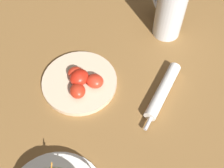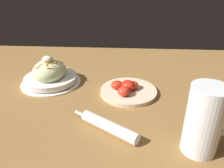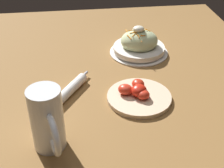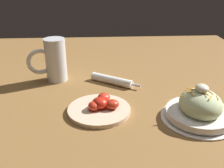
{
  "view_description": "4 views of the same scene",
  "coord_description": "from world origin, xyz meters",
  "px_view_note": "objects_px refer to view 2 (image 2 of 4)",
  "views": [
    {
      "loc": [
        0.16,
        0.35,
        0.61
      ],
      "look_at": [
        0.13,
        0.01,
        0.08
      ],
      "focal_mm": 45.22,
      "sensor_mm": 36.0,
      "label": 1
    },
    {
      "loc": [
        -0.44,
        -0.04,
        0.37
      ],
      "look_at": [
        0.11,
        -0.01,
        0.08
      ],
      "focal_mm": 34.46,
      "sensor_mm": 36.0,
      "label": 2
    },
    {
      "loc": [
        0.03,
        -0.81,
        0.57
      ],
      "look_at": [
        0.13,
        -0.04,
        0.05
      ],
      "focal_mm": 50.91,
      "sensor_mm": 36.0,
      "label": 3
    },
    {
      "loc": [
        0.91,
        -0.06,
        0.41
      ],
      "look_at": [
        0.12,
        -0.01,
        0.05
      ],
      "focal_mm": 41.96,
      "sensor_mm": 36.0,
      "label": 4
    }
  ],
  "objects_px": {
    "salad_plate": "(50,75)",
    "tomato_plate": "(128,90)",
    "beer_mug": "(205,123)",
    "napkin_roll": "(108,128)"
  },
  "relations": [
    {
      "from": "beer_mug",
      "to": "tomato_plate",
      "type": "bearing_deg",
      "value": 33.51
    },
    {
      "from": "beer_mug",
      "to": "napkin_roll",
      "type": "xyz_separation_m",
      "value": [
        0.05,
        0.22,
        -0.06
      ]
    },
    {
      "from": "beer_mug",
      "to": "tomato_plate",
      "type": "distance_m",
      "value": 0.31
    },
    {
      "from": "tomato_plate",
      "to": "salad_plate",
      "type": "bearing_deg",
      "value": 78.28
    },
    {
      "from": "salad_plate",
      "to": "tomato_plate",
      "type": "height_order",
      "value": "salad_plate"
    },
    {
      "from": "napkin_roll",
      "to": "tomato_plate",
      "type": "xyz_separation_m",
      "value": [
        0.21,
        -0.05,
        -0.0
      ]
    },
    {
      "from": "salad_plate",
      "to": "beer_mug",
      "type": "distance_m",
      "value": 0.56
    },
    {
      "from": "tomato_plate",
      "to": "napkin_roll",
      "type": "bearing_deg",
      "value": 166.95
    },
    {
      "from": "beer_mug",
      "to": "napkin_roll",
      "type": "relative_size",
      "value": 0.91
    },
    {
      "from": "beer_mug",
      "to": "napkin_roll",
      "type": "height_order",
      "value": "beer_mug"
    }
  ]
}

